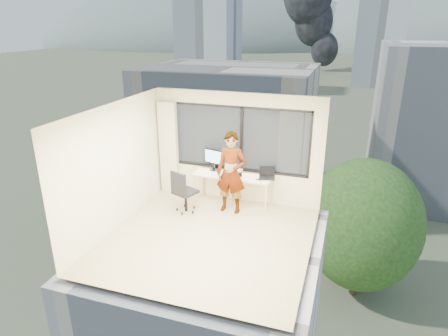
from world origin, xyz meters
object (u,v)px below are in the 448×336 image
at_px(person, 231,173).
at_px(laptop, 267,174).
at_px(desk, 233,189).
at_px(handbag, 269,171).
at_px(game_console, 234,170).
at_px(monitor, 214,160).
at_px(chair, 185,191).

height_order(person, laptop, person).
relative_size(desk, handbag, 6.82).
distance_m(game_console, laptop, 0.86).
relative_size(person, handbag, 7.04).
height_order(game_console, handbag, handbag).
relative_size(desk, person, 0.97).
relative_size(monitor, handbag, 1.98).
bearing_deg(chair, person, 40.29).
distance_m(desk, laptop, 0.94).
xyz_separation_m(laptop, handbag, (0.00, 0.22, -0.01)).
bearing_deg(monitor, laptop, 9.98).
height_order(monitor, laptop, monitor).
bearing_deg(game_console, desk, -57.92).
bearing_deg(person, desk, 102.57).
bearing_deg(laptop, chair, -170.37).
height_order(chair, game_console, chair).
relative_size(game_console, laptop, 0.89).
distance_m(chair, game_console, 1.26).
xyz_separation_m(chair, handbag, (1.70, 0.93, 0.34)).
bearing_deg(person, chair, -158.71).
bearing_deg(monitor, desk, -0.31).
xyz_separation_m(person, handbag, (0.73, 0.59, -0.08)).
bearing_deg(monitor, chair, -98.85).
height_order(person, monitor, person).
bearing_deg(monitor, handbag, 19.44).
height_order(chair, laptop, chair).
distance_m(desk, person, 0.66).
height_order(desk, handbag, handbag).
bearing_deg(person, handbag, 40.72).
bearing_deg(monitor, person, -24.69).
height_order(chair, person, person).
xyz_separation_m(game_console, laptop, (0.84, -0.16, 0.07)).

